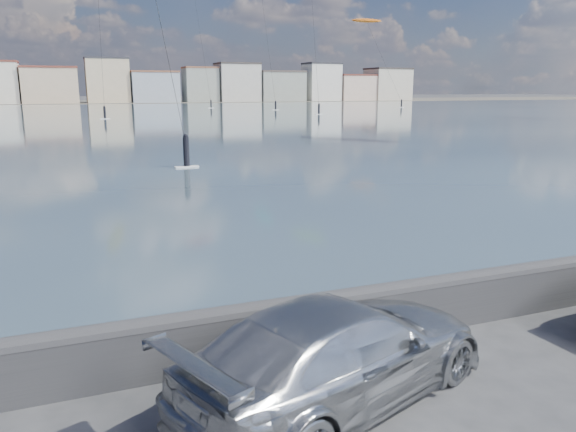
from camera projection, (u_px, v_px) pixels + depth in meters
name	position (u px, v px, depth m)	size (l,w,h in m)	color
bay_water	(83.00, 117.00, 90.28)	(500.00, 177.00, 0.00)	#354C5E
far_shore_strip	(72.00, 102.00, 188.67)	(500.00, 60.00, 0.00)	#4C473D
seawall	(262.00, 328.00, 9.62)	(400.00, 0.36, 1.08)	#28282B
far_buildings	(75.00, 83.00, 175.11)	(240.79, 13.26, 14.60)	beige
car_silver	(339.00, 351.00, 8.35)	(2.20, 5.41, 1.57)	#ADB0B4
kitesurfer_14	(367.00, 22.00, 145.20)	(6.70, 20.57, 22.92)	orange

